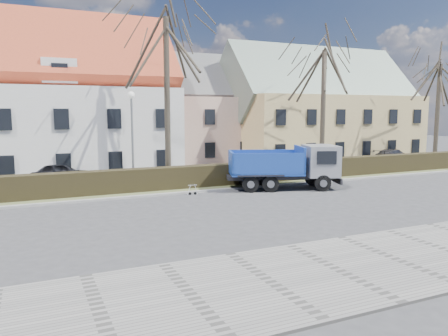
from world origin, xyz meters
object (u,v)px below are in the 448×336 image
parked_car_a (62,172)px  parked_car_b (393,156)px  dump_truck (280,167)px  cart_frame (189,189)px  streetlight (132,141)px

parked_car_a → parked_car_b: parked_car_a is taller
dump_truck → parked_car_b: size_ratio=1.54×
parked_car_a → parked_car_b: 27.72m
dump_truck → cart_frame: 5.69m
parked_car_a → dump_truck: bearing=-113.1°
streetlight → parked_car_b: 24.46m
cart_frame → dump_truck: bearing=-4.0°
dump_truck → streetlight: size_ratio=1.16×
streetlight → cart_frame: (2.42, -2.85, -2.57)m
cart_frame → parked_car_a: parked_car_a is taller
parked_car_a → streetlight: bearing=-130.0°
cart_frame → parked_car_b: bearing=17.0°
parked_car_b → parked_car_a: bearing=70.4°
cart_frame → parked_car_b: parked_car_b is taller
parked_car_a → parked_car_b: size_ratio=0.93×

